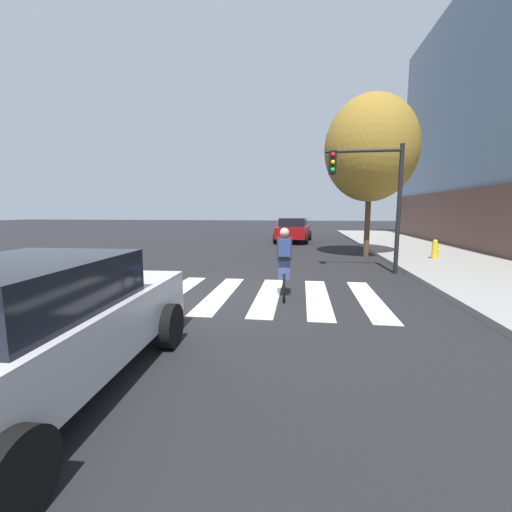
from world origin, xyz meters
name	(u,v)px	position (x,y,z in m)	size (l,w,h in m)	color
ground_plane	(218,294)	(0.00, 0.00, 0.00)	(120.00, 120.00, 0.00)	black
crosswalk_stripes	(198,293)	(-0.53, 0.00, 0.01)	(8.98, 3.66, 0.01)	silver
sedan_near	(34,328)	(-0.83, -4.82, 0.82)	(2.32, 4.67, 1.59)	#B7B7BC
sedan_mid	(294,230)	(1.55, 14.17, 0.82)	(2.48, 4.75, 1.59)	maroon
cyclist	(284,263)	(1.66, -0.04, 0.84)	(0.37, 1.71, 1.69)	black
traffic_light_near	(373,187)	(4.36, 3.45, 2.86)	(2.47, 0.28, 4.20)	black
fire_hydrant	(435,249)	(7.44, 6.22, 0.53)	(0.33, 0.22, 0.78)	gold
street_tree_near	(371,149)	(4.97, 7.36, 4.73)	(3.94, 3.94, 7.00)	#4C3823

